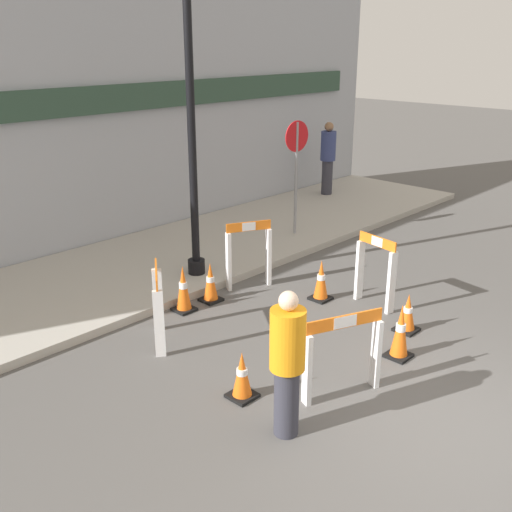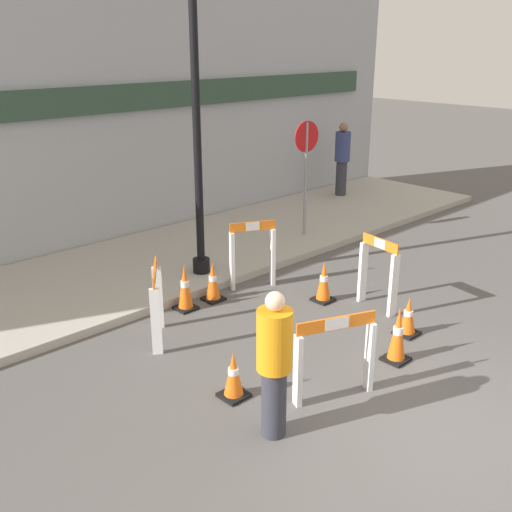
% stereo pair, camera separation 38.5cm
% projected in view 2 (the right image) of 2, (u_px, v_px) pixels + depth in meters
% --- Properties ---
extents(ground_plane, '(60.00, 60.00, 0.00)m').
position_uv_depth(ground_plane, '(445.00, 435.00, 6.18)').
color(ground_plane, '#565451').
extents(sidewalk_slab, '(18.00, 3.19, 0.13)m').
position_uv_depth(sidewalk_slab, '(127.00, 272.00, 10.33)').
color(sidewalk_slab, '#ADA89E').
rests_on(sidewalk_slab, ground_plane).
extents(storefront_facade, '(18.00, 0.22, 5.50)m').
position_uv_depth(storefront_facade, '(65.00, 105.00, 10.54)').
color(storefront_facade, '#A3A8B2').
rests_on(storefront_facade, ground_plane).
extents(streetlamp_post, '(0.44, 0.44, 6.47)m').
position_uv_depth(streetlamp_post, '(193.00, 12.00, 8.74)').
color(streetlamp_post, black).
rests_on(streetlamp_post, sidewalk_slab).
extents(stop_sign, '(0.60, 0.07, 2.25)m').
position_uv_depth(stop_sign, '(306.00, 160.00, 11.62)').
color(stop_sign, gray).
rests_on(stop_sign, sidewalk_slab).
extents(barricade_0, '(0.26, 0.72, 1.11)m').
position_uv_depth(barricade_0, '(378.00, 272.00, 8.89)').
color(barricade_0, white).
rests_on(barricade_0, ground_plane).
extents(barricade_1, '(0.73, 0.45, 1.12)m').
position_uv_depth(barricade_1, '(253.00, 253.00, 9.66)').
color(barricade_1, white).
rests_on(barricade_1, ground_plane).
extents(barricade_2, '(0.59, 0.74, 1.06)m').
position_uv_depth(barricade_2, '(157.00, 301.00, 7.94)').
color(barricade_2, white).
rests_on(barricade_2, ground_plane).
extents(barricade_3, '(0.94, 0.49, 1.01)m').
position_uv_depth(barricade_3, '(335.00, 354.00, 6.65)').
color(barricade_3, white).
rests_on(barricade_3, ground_plane).
extents(traffic_cone_0, '(0.30, 0.30, 0.74)m').
position_uv_depth(traffic_cone_0, '(398.00, 335.00, 7.49)').
color(traffic_cone_0, black).
rests_on(traffic_cone_0, ground_plane).
extents(traffic_cone_1, '(0.30, 0.30, 0.58)m').
position_uv_depth(traffic_cone_1, '(234.00, 375.00, 6.75)').
color(traffic_cone_1, black).
rests_on(traffic_cone_1, ground_plane).
extents(traffic_cone_2, '(0.30, 0.30, 0.63)m').
position_uv_depth(traffic_cone_2, '(213.00, 282.00, 9.26)').
color(traffic_cone_2, black).
rests_on(traffic_cone_2, ground_plane).
extents(traffic_cone_3, '(0.30, 0.30, 0.56)m').
position_uv_depth(traffic_cone_3, '(408.00, 317.00, 8.19)').
color(traffic_cone_3, black).
rests_on(traffic_cone_3, ground_plane).
extents(traffic_cone_4, '(0.30, 0.30, 0.72)m').
position_uv_depth(traffic_cone_4, '(185.00, 288.00, 8.93)').
color(traffic_cone_4, black).
rests_on(traffic_cone_4, ground_plane).
extents(traffic_cone_5, '(0.30, 0.30, 0.65)m').
position_uv_depth(traffic_cone_5, '(324.00, 282.00, 9.23)').
color(traffic_cone_5, black).
rests_on(traffic_cone_5, ground_plane).
extents(person_worker, '(0.51, 0.51, 1.60)m').
position_uv_depth(person_worker, '(274.00, 361.00, 5.92)').
color(person_worker, '#33333D').
rests_on(person_worker, ground_plane).
extents(person_pedestrian, '(0.45, 0.45, 1.80)m').
position_uv_depth(person_pedestrian, '(342.00, 157.00, 14.80)').
color(person_pedestrian, '#33333D').
rests_on(person_pedestrian, sidewalk_slab).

